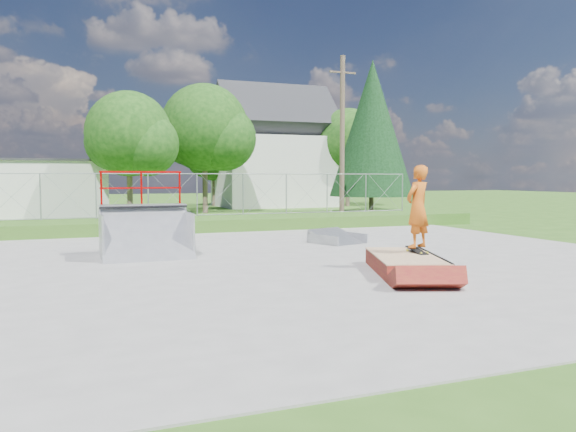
# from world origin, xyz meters

# --- Properties ---
(ground) EXTENTS (120.00, 120.00, 0.00)m
(ground) POSITION_xyz_m (0.00, 0.00, 0.00)
(ground) COLOR #305A19
(ground) RESTS_ON ground
(concrete_pad) EXTENTS (20.00, 16.00, 0.04)m
(concrete_pad) POSITION_xyz_m (0.00, 0.00, 0.02)
(concrete_pad) COLOR gray
(concrete_pad) RESTS_ON ground
(grass_berm) EXTENTS (24.00, 3.00, 0.50)m
(grass_berm) POSITION_xyz_m (0.00, 9.50, 0.25)
(grass_berm) COLOR #305A19
(grass_berm) RESTS_ON ground
(grind_box) EXTENTS (2.22, 3.06, 0.41)m
(grind_box) POSITION_xyz_m (2.00, -2.08, 0.21)
(grind_box) COLOR maroon
(grind_box) RESTS_ON concrete_pad
(quarter_pipe) EXTENTS (2.30, 1.95, 2.30)m
(quarter_pipe) POSITION_xyz_m (-3.09, 2.38, 1.15)
(quarter_pipe) COLOR #A2A4AA
(quarter_pipe) RESTS_ON concrete_pad
(flat_bank_ramp) EXTENTS (1.76, 1.82, 0.42)m
(flat_bank_ramp) POSITION_xyz_m (3.04, 3.41, 0.21)
(flat_bank_ramp) COLOR #A2A4AA
(flat_bank_ramp) RESTS_ON concrete_pad
(skateboard) EXTENTS (0.33, 0.82, 0.13)m
(skateboard) POSITION_xyz_m (2.47, -1.86, 0.46)
(skateboard) COLOR black
(skateboard) RESTS_ON grind_box
(skater) EXTENTS (0.81, 0.67, 1.89)m
(skater) POSITION_xyz_m (2.47, -1.86, 1.40)
(skater) COLOR #CF5D16
(skater) RESTS_ON grind_box
(chain_link_fence) EXTENTS (20.00, 0.06, 1.80)m
(chain_link_fence) POSITION_xyz_m (0.00, 10.50, 1.40)
(chain_link_fence) COLOR #93979B
(chain_link_fence) RESTS_ON grass_berm
(utility_building_flat) EXTENTS (10.00, 6.00, 3.00)m
(utility_building_flat) POSITION_xyz_m (-8.00, 22.00, 1.50)
(utility_building_flat) COLOR silver
(utility_building_flat) RESTS_ON ground
(gable_house) EXTENTS (8.40, 6.08, 8.94)m
(gable_house) POSITION_xyz_m (9.00, 26.00, 3.84)
(gable_house) COLOR silver
(gable_house) RESTS_ON ground
(utility_pole) EXTENTS (0.24, 0.24, 8.00)m
(utility_pole) POSITION_xyz_m (7.50, 12.00, 4.00)
(utility_pole) COLOR brown
(utility_pole) RESTS_ON ground
(tree_left_near) EXTENTS (4.76, 4.48, 6.65)m
(tree_left_near) POSITION_xyz_m (-1.75, 17.83, 4.24)
(tree_left_near) COLOR brown
(tree_left_near) RESTS_ON ground
(tree_center) EXTENTS (5.44, 5.12, 7.60)m
(tree_center) POSITION_xyz_m (2.78, 19.81, 4.85)
(tree_center) COLOR brown
(tree_center) RESTS_ON ground
(tree_right_far) EXTENTS (5.10, 4.80, 7.12)m
(tree_right_far) POSITION_xyz_m (14.27, 23.82, 4.54)
(tree_right_far) COLOR brown
(tree_right_far) RESTS_ON ground
(tree_back_mid) EXTENTS (4.08, 3.84, 5.70)m
(tree_back_mid) POSITION_xyz_m (5.21, 27.86, 3.63)
(tree_back_mid) COLOR brown
(tree_back_mid) RESTS_ON ground
(conifer_tree) EXTENTS (5.04, 5.04, 9.10)m
(conifer_tree) POSITION_xyz_m (12.00, 17.00, 5.05)
(conifer_tree) COLOR brown
(conifer_tree) RESTS_ON ground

